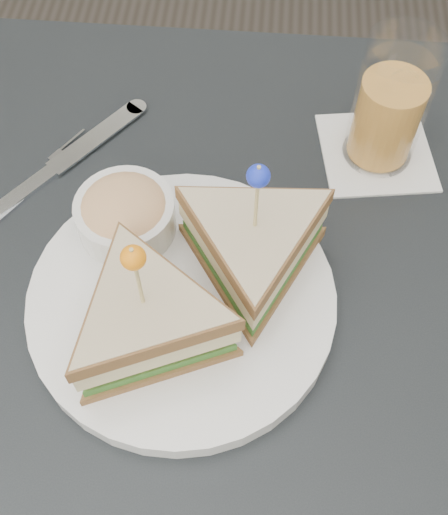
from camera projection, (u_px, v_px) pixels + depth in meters
ground_plane at (219, 472)px, 1.29m from camera, size 3.50×3.50×0.00m
table at (214, 324)px, 0.72m from camera, size 0.80×0.80×0.75m
plate_meal at (189, 280)px, 0.61m from camera, size 0.36×0.34×0.18m
cutlery_fork at (38, 182)px, 0.73m from camera, size 0.12×0.18×0.01m
cutlery_knife at (60, 165)px, 0.74m from camera, size 0.17×0.21×0.01m
drink_set at (389, 109)px, 0.69m from camera, size 0.14×0.14×0.16m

